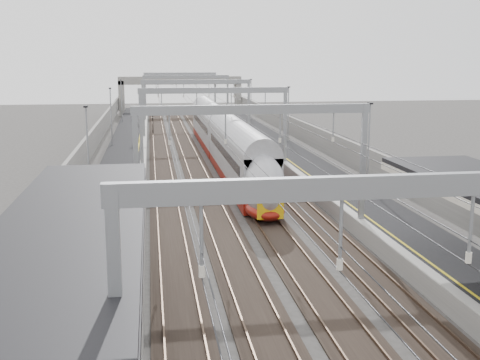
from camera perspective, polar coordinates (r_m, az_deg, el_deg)
name	(u,v)px	position (r m, az deg, el deg)	size (l,w,h in m)	color
platform_left	(124,165)	(55.85, -10.94, 1.40)	(4.00, 120.00, 1.00)	black
platform_right	(295,161)	(57.40, 5.23, 1.83)	(4.00, 120.00, 1.00)	black
tracks	(211,168)	(56.14, -2.74, 1.18)	(11.40, 140.00, 0.20)	black
overhead_line	(204,98)	(61.95, -3.42, 7.81)	(13.00, 140.00, 6.60)	gray
canopy_left	(38,288)	(14.10, -18.57, -9.71)	(4.40, 30.00, 4.24)	black
overbridge	(180,85)	(110.21, -5.69, 8.92)	(22.00, 2.20, 6.90)	slate
wall_left	(87,154)	(55.91, -14.26, 2.40)	(0.30, 120.00, 3.20)	slate
wall_right	(328,149)	(58.06, 8.32, 2.96)	(0.30, 120.00, 3.20)	slate
train	(225,145)	(57.25, -1.39, 3.37)	(2.58, 46.99, 4.08)	maroon
signal_green	(153,116)	(81.99, -8.29, 5.98)	(0.32, 0.32, 3.48)	black
signal_red_near	(219,119)	(77.23, -1.99, 5.77)	(0.32, 0.32, 3.48)	black
signal_red_far	(229,114)	(85.00, -1.09, 6.29)	(0.32, 0.32, 3.48)	black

